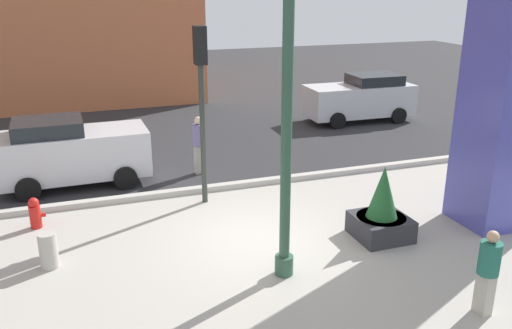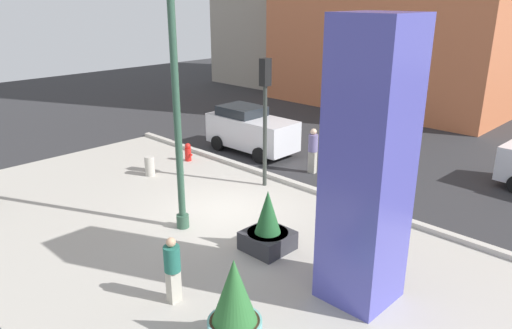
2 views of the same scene
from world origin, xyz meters
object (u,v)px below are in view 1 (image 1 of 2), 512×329
Objects in this scene: lamp_post at (288,83)px; traffic_light_corner at (201,87)px; pedestrian_by_curb at (488,269)px; car_curb_east at (72,152)px; concrete_bollard at (48,251)px; pedestrian_crossing at (199,142)px; art_pillar_blue at (506,95)px; car_far_lane at (361,98)px; fire_hydrant at (35,213)px; potted_plant_near_left at (382,211)px.

traffic_light_corner is at bearing 97.93° from lamp_post.
car_curb_east is at bearing 125.99° from pedestrian_by_curb.
lamp_post is 1.73× the size of traffic_light_corner.
pedestrian_by_curb reaches higher than concrete_bollard.
art_pillar_blue is at bearing -44.62° from pedestrian_crossing.
pedestrian_by_curb is at bearing -132.58° from art_pillar_blue.
lamp_post is 4.44× the size of pedestrian_crossing.
car_curb_east is 3.56m from pedestrian_crossing.
pedestrian_crossing is (-2.89, 8.61, 0.10)m from pedestrian_by_curb.
car_far_lane is 8.70m from pedestrian_crossing.
lamp_post is at bearing -39.60° from fire_hydrant.
art_pillar_blue is at bearing -29.16° from traffic_light_corner.
traffic_light_corner is at bearing 117.23° from pedestrian_by_curb.
car_far_lane is (11.23, 3.81, -0.02)m from car_curb_east.
art_pillar_blue is 8.13× the size of concrete_bollard.
potted_plant_near_left is 7.88m from fire_hydrant.
pedestrian_by_curb is (-4.79, -12.68, -0.08)m from car_far_lane.
pedestrian_crossing is at bearing -4.15° from car_curb_east.
art_pillar_blue is 8.13× the size of fire_hydrant.
art_pillar_blue is 11.11m from car_curb_east.
concrete_bollard is at bearing 157.54° from lamp_post.
lamp_post reaches higher than traffic_light_corner.
traffic_light_corner is 2.57× the size of pedestrian_crossing.
concrete_bollard is at bearing 173.56° from art_pillar_blue.
potted_plant_near_left is at bearing -117.12° from car_far_lane.
lamp_post reaches higher than pedestrian_by_curb.
concrete_bollard is at bearing -132.82° from pedestrian_crossing.
pedestrian_crossing is at bearing 28.52° from fire_hydrant.
concrete_bollard is 4.81m from car_curb_east.
concrete_bollard is at bearing -148.78° from traffic_light_corner.
potted_plant_near_left is 10.74m from car_far_lane.
pedestrian_by_curb is at bearing -54.01° from car_curb_east.
lamp_post is at bearing -22.46° from concrete_bollard.
car_curb_east is 2.33× the size of pedestrian_crossing.
traffic_light_corner is 3.03m from pedestrian_crossing.
car_far_lane is 13.56m from pedestrian_by_curb.
lamp_post reaches higher than concrete_bollard.
pedestrian_crossing reaches higher than potted_plant_near_left.
car_curb_east is (0.93, 2.69, 0.59)m from fire_hydrant.
fire_hydrant is 13.80m from car_far_lane.
fire_hydrant is 0.19× the size of car_curb_east.
pedestrian_crossing is at bearing 91.51° from lamp_post.
potted_plant_near_left is at bearing -63.04° from pedestrian_crossing.
lamp_post is 4.58× the size of potted_plant_near_left.
car_far_lane is at bearing 27.91° from pedestrian_crossing.
pedestrian_crossing is (4.47, 2.43, 0.60)m from fire_hydrant.
lamp_post is 10.25× the size of concrete_bollard.
pedestrian_crossing reaches higher than concrete_bollard.
traffic_light_corner reaches higher than car_curb_east.
pedestrian_by_curb is at bearing -62.77° from traffic_light_corner.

